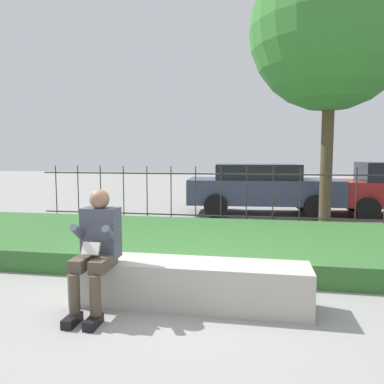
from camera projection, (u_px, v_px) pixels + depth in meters
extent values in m
plane|color=gray|center=(181.00, 305.00, 4.14)|extent=(60.00, 60.00, 0.00)
cube|color=#ADA89E|center=(189.00, 284.00, 4.10)|extent=(2.59, 0.54, 0.49)
cube|color=gray|center=(189.00, 302.00, 4.12)|extent=(2.49, 0.50, 0.08)
cube|color=black|center=(72.00, 320.00, 3.64)|extent=(0.11, 0.26, 0.09)
cylinder|color=#4C4233|center=(74.00, 294.00, 3.68)|extent=(0.11, 0.11, 0.40)
cube|color=#4C4233|center=(83.00, 262.00, 3.86)|extent=(0.15, 0.42, 0.13)
cube|color=black|center=(93.00, 322.00, 3.61)|extent=(0.11, 0.26, 0.09)
cylinder|color=#4C4233|center=(95.00, 295.00, 3.64)|extent=(0.11, 0.11, 0.40)
cube|color=#4C4233|center=(103.00, 263.00, 3.82)|extent=(0.15, 0.42, 0.13)
cube|color=#424756|center=(101.00, 233.00, 4.02)|extent=(0.38, 0.24, 0.54)
sphere|color=#8C664C|center=(100.00, 199.00, 3.96)|extent=(0.21, 0.21, 0.21)
cylinder|color=#424756|center=(79.00, 233.00, 3.89)|extent=(0.08, 0.29, 0.24)
cylinder|color=#424756|center=(110.00, 234.00, 3.83)|extent=(0.08, 0.29, 0.24)
cube|color=beige|center=(91.00, 249.00, 3.77)|extent=(0.18, 0.09, 0.13)
cube|color=#33662D|center=(208.00, 243.00, 6.38)|extent=(10.57, 3.20, 0.31)
cylinder|color=#332D28|center=(221.00, 216.00, 8.42)|extent=(8.57, 0.03, 0.03)
cylinder|color=#332D28|center=(221.00, 174.00, 8.33)|extent=(8.57, 0.03, 0.03)
cylinder|color=#332D28|center=(56.00, 194.00, 9.07)|extent=(0.02, 0.02, 1.39)
cylinder|color=#332D28|center=(78.00, 195.00, 8.97)|extent=(0.02, 0.02, 1.39)
cylinder|color=#332D28|center=(101.00, 195.00, 8.87)|extent=(0.02, 0.02, 1.39)
cylinder|color=#332D28|center=(124.00, 196.00, 8.77)|extent=(0.02, 0.02, 1.39)
cylinder|color=#332D28|center=(147.00, 196.00, 8.68)|extent=(0.02, 0.02, 1.39)
cylinder|color=#332D28|center=(171.00, 197.00, 8.58)|extent=(0.02, 0.02, 1.39)
cylinder|color=#332D28|center=(196.00, 197.00, 8.48)|extent=(0.02, 0.02, 1.39)
cylinder|color=#332D28|center=(221.00, 198.00, 8.38)|extent=(0.02, 0.02, 1.39)
cylinder|color=#332D28|center=(246.00, 198.00, 8.28)|extent=(0.02, 0.02, 1.39)
cylinder|color=#332D28|center=(273.00, 199.00, 8.18)|extent=(0.02, 0.02, 1.39)
cylinder|color=#332D28|center=(300.00, 199.00, 8.08)|extent=(0.02, 0.02, 1.39)
cylinder|color=#332D28|center=(327.00, 200.00, 7.99)|extent=(0.02, 0.02, 1.39)
cylinder|color=#332D28|center=(356.00, 200.00, 7.89)|extent=(0.02, 0.02, 1.39)
cylinder|color=black|center=(368.00, 209.00, 9.41)|extent=(0.59, 0.21, 0.59)
cylinder|color=black|center=(352.00, 201.00, 11.09)|extent=(0.59, 0.21, 0.59)
cube|color=#383D56|center=(263.00, 191.00, 10.42)|extent=(4.21, 1.95, 0.67)
cube|color=black|center=(257.00, 171.00, 10.39)|extent=(2.36, 1.62, 0.41)
cylinder|color=black|center=(316.00, 207.00, 9.52)|extent=(0.64, 0.24, 0.62)
cylinder|color=black|center=(303.00, 200.00, 11.13)|extent=(0.64, 0.24, 0.62)
cylinder|color=black|center=(216.00, 206.00, 9.78)|extent=(0.64, 0.24, 0.62)
cylinder|color=black|center=(218.00, 199.00, 11.39)|extent=(0.64, 0.24, 0.62)
cylinder|color=#4C3D28|center=(327.00, 151.00, 8.67)|extent=(0.27, 0.27, 3.47)
sphere|color=#387A33|center=(331.00, 28.00, 8.40)|extent=(3.67, 3.67, 3.67)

